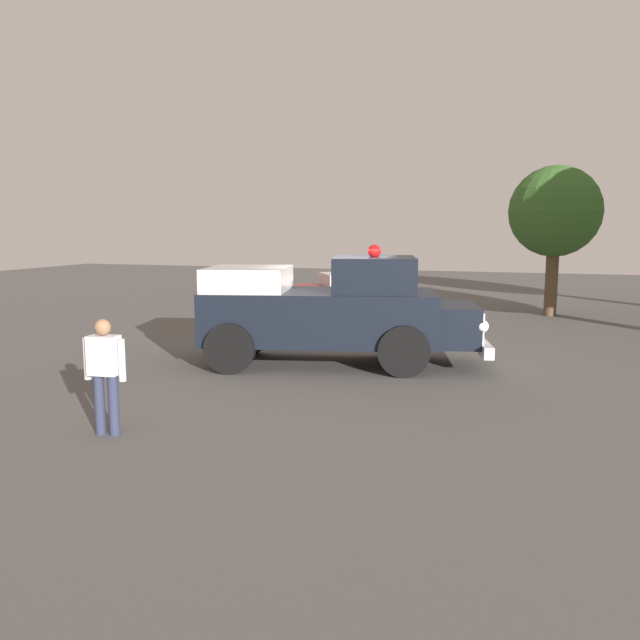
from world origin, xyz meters
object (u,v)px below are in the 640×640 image
Objects in this scene: vintage_fire_truck at (331,310)px; spectator_seated at (293,310)px; spectator_standing at (105,369)px; lawn_chair_by_car at (391,315)px; classic_hot_rod at (342,295)px; oak_tree_distant at (555,212)px; lawn_chair_near_truck at (293,313)px.

vintage_fire_truck is 4.87× the size of spectator_seated.
vintage_fire_truck is 3.75× the size of spectator_standing.
classic_hot_rod is at bearing -144.12° from lawn_chair_by_car.
classic_hot_rod reaches higher than spectator_seated.
oak_tree_distant is (-14.97, 6.50, 2.47)m from spectator_standing.
lawn_chair_near_truck is at bearing -177.24° from spectator_standing.
spectator_standing reaches higher than lawn_chair_by_car.
lawn_chair_by_car is 7.70m from oak_tree_distant.
lawn_chair_near_truck is 0.21× the size of oak_tree_distant.
lawn_chair_by_car is at bearing -36.59° from oak_tree_distant.
lawn_chair_near_truck is 0.79× the size of spectator_seated.
spectator_standing is at bearing -13.64° from lawn_chair_by_car.
classic_hot_rod is at bearing -166.04° from vintage_fire_truck.
classic_hot_rod reaches higher than lawn_chair_by_car.
classic_hot_rod is 0.94× the size of oak_tree_distant.
spectator_standing is at bearing -17.23° from vintage_fire_truck.
spectator_standing is (9.22, -2.24, 0.37)m from lawn_chair_by_car.
vintage_fire_truck is 3.86m from lawn_chair_by_car.
lawn_chair_near_truck is 2.70m from lawn_chair_by_car.
classic_hot_rod is at bearing 173.69° from lawn_chair_near_truck.
lawn_chair_by_car is at bearing 102.14° from spectator_seated.
spectator_standing reaches higher than spectator_seated.
spectator_seated is at bearing -147.44° from vintage_fire_truck.
spectator_seated is (-3.21, -2.05, -0.50)m from vintage_fire_truck.
lawn_chair_by_car is at bearing 171.72° from vintage_fire_truck.
spectator_seated is (0.56, -2.60, 0.11)m from lawn_chair_by_car.
lawn_chair_near_truck is (-3.33, -2.11, -0.61)m from vintage_fire_truck.
classic_hot_rod is 3.71m from spectator_seated.
vintage_fire_truck reaches higher than classic_hot_rod.
oak_tree_distant reaches higher than spectator_standing.
lawn_chair_near_truck is 0.61× the size of spectator_standing.
lawn_chair_by_car is (-0.44, 2.66, 0.00)m from lawn_chair_near_truck.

